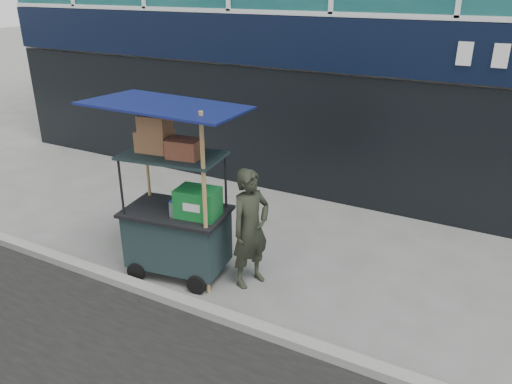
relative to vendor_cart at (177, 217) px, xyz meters
The scene contains 4 objects.
ground 1.29m from the vendor_cart, 29.50° to the right, with size 80.00×80.00×0.00m, color #64635F.
curb 1.34m from the vendor_cart, 39.11° to the right, with size 80.00×0.18×0.12m, color gray.
vendor_cart is the anchor object (origin of this frame).
vendor_man 1.05m from the vendor_cart, 14.62° to the left, with size 0.62×0.40×1.69m, color #262A1F.
Camera 1 is at (3.12, -4.50, 3.91)m, focal length 35.00 mm.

